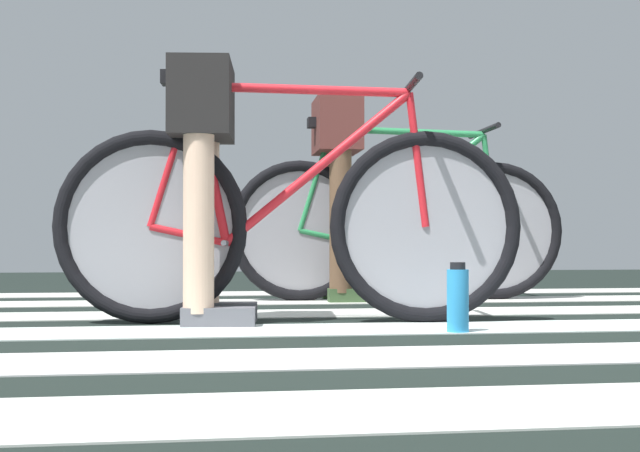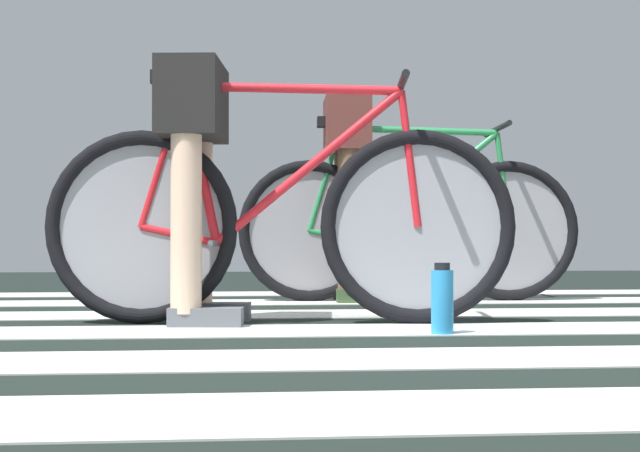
% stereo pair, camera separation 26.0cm
% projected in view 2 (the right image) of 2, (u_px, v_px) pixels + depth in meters
% --- Properties ---
extents(ground, '(18.00, 14.00, 0.02)m').
position_uv_depth(ground, '(385.00, 355.00, 2.64)').
color(ground, black).
extents(crosswalk_markings, '(5.46, 5.79, 0.00)m').
position_uv_depth(crosswalk_markings, '(365.00, 342.00, 2.86)').
color(crosswalk_markings, silver).
rests_on(crosswalk_markings, ground).
extents(bicycle_1_of_2, '(1.73, 0.52, 0.93)m').
position_uv_depth(bicycle_1_of_2, '(278.00, 219.00, 3.52)').
color(bicycle_1_of_2, black).
rests_on(bicycle_1_of_2, ground).
extents(cyclist_1_of_2, '(0.35, 0.43, 0.96)m').
position_uv_depth(cyclist_1_of_2, '(194.00, 155.00, 3.53)').
color(cyclist_1_of_2, beige).
rests_on(cyclist_1_of_2, ground).
extents(bicycle_2_of_2, '(1.74, 0.52, 0.93)m').
position_uv_depth(bicycle_2_of_2, '(409.00, 225.00, 4.85)').
color(bicycle_2_of_2, black).
rests_on(bicycle_2_of_2, ground).
extents(cyclist_2_of_2, '(0.33, 0.42, 1.04)m').
position_uv_depth(cyclist_2_of_2, '(348.00, 169.00, 4.84)').
color(cyclist_2_of_2, brown).
rests_on(cyclist_2_of_2, ground).
extents(water_bottle, '(0.07, 0.07, 0.23)m').
position_uv_depth(water_bottle, '(442.00, 301.00, 3.11)').
color(water_bottle, '#2B95DB').
rests_on(water_bottle, ground).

